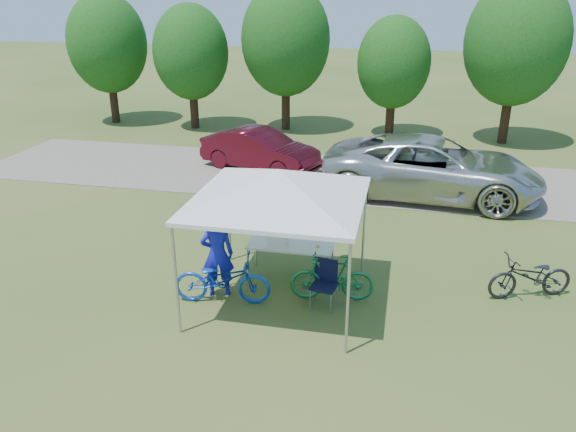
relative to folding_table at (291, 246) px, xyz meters
name	(u,v)px	position (x,y,z in m)	size (l,w,h in m)	color
ground	(280,299)	(-0.01, -1.04, -0.70)	(100.00, 100.00, 0.00)	#2D5119
gravel_strip	(334,177)	(-0.01, 6.96, -0.69)	(24.00, 5.00, 0.02)	gray
canopy	(279,173)	(-0.01, -1.04, 1.95)	(4.53, 4.53, 3.00)	#A5A5AA
treeline	(350,48)	(-0.30, 13.01, 2.83)	(24.89, 4.28, 6.30)	#382314
folding_table	(291,246)	(0.00, 0.00, 0.00)	(1.82, 0.76, 0.75)	white
folding_chair	(325,279)	(0.89, -0.98, -0.16)	(0.54, 0.56, 0.92)	black
cooler	(278,236)	(-0.28, 0.00, 0.20)	(0.42, 0.29, 0.31)	white
ice_cream_cup	(318,247)	(0.59, -0.05, 0.07)	(0.07, 0.07, 0.05)	gold
cyclist	(217,254)	(-1.26, -1.07, 0.18)	(0.65, 0.43, 1.78)	#151BAE
bike_blue	(222,279)	(-1.08, -1.35, -0.21)	(0.66, 1.90, 1.00)	#1445B6
bike_green	(332,277)	(1.01, -0.81, -0.20)	(0.47, 1.66, 1.00)	#1A7743
bike_dark	(531,277)	(4.87, 0.11, -0.25)	(0.61, 1.74, 0.91)	black
minivan	(432,167)	(3.04, 5.78, 0.19)	(2.90, 6.29, 1.75)	silver
sedan	(260,150)	(-2.58, 7.25, 0.00)	(1.44, 4.14, 1.36)	#4B0C17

